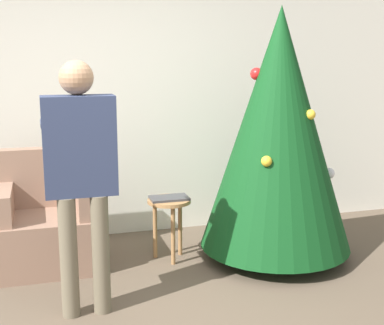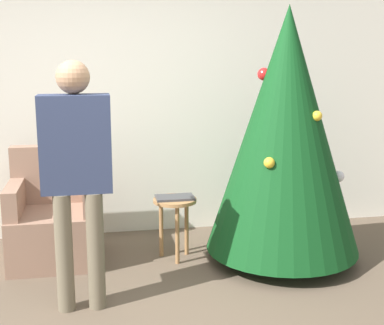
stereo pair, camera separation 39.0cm
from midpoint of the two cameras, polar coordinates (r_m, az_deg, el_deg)
wall_back at (r=5.16m, az=-6.61°, el=7.01°), size 8.00×0.06×2.70m
christmas_tree at (r=4.51m, az=12.38°, el=3.26°), size 1.29×1.29×2.14m
armchair at (r=4.72m, az=-12.14°, el=-6.13°), size 0.74×0.71×0.96m
person_standing at (r=3.64m, az=-9.26°, el=0.06°), size 0.48×0.57×1.71m
side_stool at (r=4.59m, az=0.60°, el=-5.12°), size 0.37×0.37×0.54m
laptop at (r=4.56m, az=0.60°, el=-3.79°), size 0.33×0.20×0.02m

